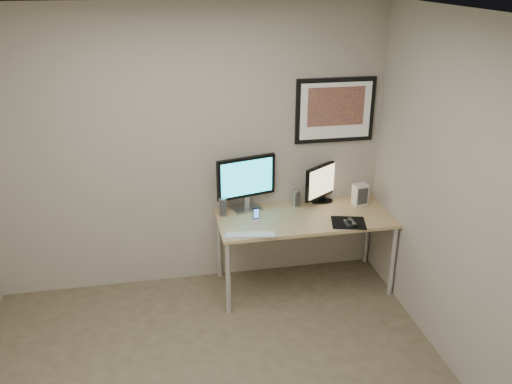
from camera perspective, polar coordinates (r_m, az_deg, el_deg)
The scene contains 13 objects.
room at distance 3.64m, azimuth -5.78°, elevation 3.20°, with size 3.60×3.60×3.60m.
desk at distance 5.01m, azimuth 5.13°, elevation -3.24°, with size 1.60×0.70×0.73m.
framed_art at distance 5.08m, azimuth 8.34°, elevation 8.51°, with size 0.75×0.04×0.60m.
monitor_large at distance 4.98m, azimuth -1.04°, elevation 1.16°, with size 0.56×0.24×0.52m.
monitor_tv at distance 5.21m, azimuth 7.09°, elevation 1.06°, with size 0.43×0.31×0.39m.
speaker_left at distance 4.95m, azimuth -3.53°, elevation -1.56°, with size 0.07×0.07×0.18m, color #A7A7AC.
speaker_right at distance 5.15m, azimuth 4.22°, elevation -0.63°, with size 0.07×0.07×0.17m, color #A7A7AC.
phone_dock at distance 4.85m, azimuth 0.01°, elevation -2.34°, with size 0.06×0.06×0.13m, color black.
keyboard at distance 4.61m, azimuth -0.52°, elevation -4.52°, with size 0.43×0.11×0.01m, color #B8B8BD.
mousepad at distance 4.90m, azimuth 9.71°, elevation -3.21°, with size 0.30×0.26×0.00m, color black.
mouse at distance 4.87m, azimuth 9.73°, elevation -3.13°, with size 0.06×0.11×0.04m, color black.
remote at distance 4.90m, azimuth 10.05°, elevation -3.13°, with size 0.05×0.19×0.02m, color black.
fan_unit at distance 5.26m, azimuth 10.90°, elevation -0.25°, with size 0.13×0.10×0.20m, color silver.
Camera 1 is at (-0.28, -2.96, 2.86)m, focal length 38.00 mm.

